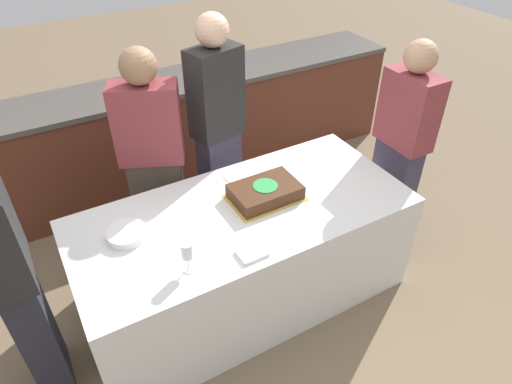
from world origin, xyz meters
name	(u,v)px	position (x,y,z in m)	size (l,w,h in m)	color
ground_plane	(245,293)	(0.00, 0.00, 0.00)	(14.00, 14.00, 0.00)	#7A664C
back_counter	(158,135)	(0.00, 1.53, 0.46)	(4.40, 0.58, 0.92)	#5B2D1E
dining_table	(244,255)	(0.00, 0.00, 0.36)	(2.00, 0.91, 0.73)	white
cake	(265,192)	(0.17, 0.04, 0.77)	(0.44, 0.30, 0.09)	gold
plate_stack	(127,234)	(-0.66, 0.11, 0.75)	(0.22, 0.22, 0.04)	white
wine_glass	(187,252)	(-0.46, -0.28, 0.85)	(0.07, 0.07, 0.18)	white
side_plate_near_cake	(239,174)	(0.15, 0.33, 0.73)	(0.21, 0.21, 0.00)	white
utensil_pile	(252,253)	(-0.13, -0.34, 0.74)	(0.15, 0.11, 0.02)	white
person_cutting_cake	(218,131)	(0.17, 0.67, 0.87)	(0.38, 0.28, 1.66)	#383347
person_seated_left	(12,277)	(-1.22, 0.00, 0.82)	(0.22, 0.40, 1.57)	#282833
person_seated_right	(401,147)	(1.22, 0.00, 0.79)	(0.21, 0.37, 1.52)	#383347
person_standing_back	(153,159)	(-0.30, 0.67, 0.80)	(0.45, 0.35, 1.54)	#4C4238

